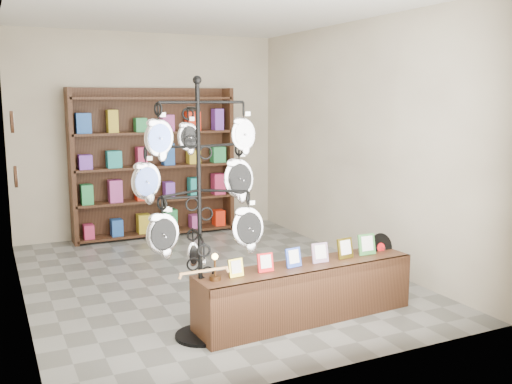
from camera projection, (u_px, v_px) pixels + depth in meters
ground at (210, 278)px, 6.60m from camera, size 5.00×5.00×0.00m
room_envelope at (208, 117)px, 6.29m from camera, size 5.00×5.00×5.00m
display_tree at (199, 191)px, 4.76m from camera, size 1.15×1.00×2.24m
front_shelf at (306, 292)px, 5.33m from camera, size 2.19×0.57×0.77m
back_shelving at (154, 168)px, 8.47m from camera, size 2.42×0.36×2.20m
wall_clocks at (14, 150)px, 6.23m from camera, size 0.03×0.24×0.84m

